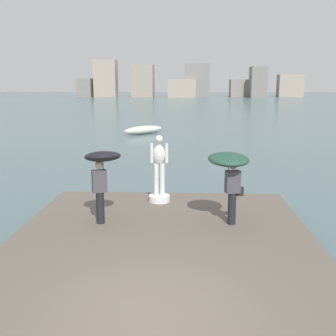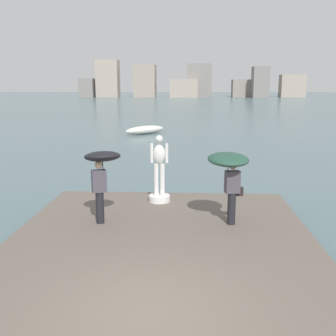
% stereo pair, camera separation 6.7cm
% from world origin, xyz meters
% --- Properties ---
extents(ground_plane, '(400.00, 400.00, 0.00)m').
position_xyz_m(ground_plane, '(0.00, 40.00, 0.00)').
color(ground_plane, '#4C666B').
extents(pier, '(7.59, 10.57, 0.40)m').
position_xyz_m(pier, '(0.00, 2.28, 0.20)').
color(pier, '#60564C').
rests_on(pier, ground).
extents(statue_white_figure, '(0.69, 0.69, 2.16)m').
position_xyz_m(statue_white_figure, '(-0.29, 6.49, 1.21)').
color(statue_white_figure, white).
rests_on(statue_white_figure, pier).
extents(onlooker_left, '(1.27, 1.28, 2.04)m').
position_xyz_m(onlooker_left, '(-1.68, 4.38, 1.98)').
color(onlooker_left, black).
rests_on(onlooker_left, pier).
extents(onlooker_right, '(1.32, 1.34, 1.98)m').
position_xyz_m(onlooker_right, '(1.72, 4.44, 1.98)').
color(onlooker_right, black).
rests_on(onlooker_right, pier).
extents(boat_mid, '(3.57, 3.65, 0.69)m').
position_xyz_m(boat_mid, '(-3.14, 28.03, 0.35)').
color(boat_mid, silver).
rests_on(boat_mid, ground).
extents(distant_skyline, '(78.70, 12.30, 12.74)m').
position_xyz_m(distant_skyline, '(-1.34, 136.05, 4.82)').
color(distant_skyline, gray).
rests_on(distant_skyline, ground).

